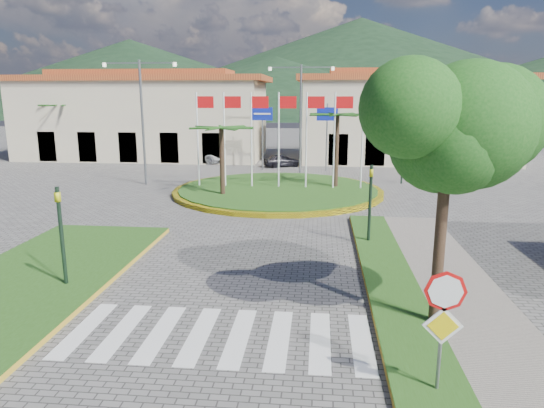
# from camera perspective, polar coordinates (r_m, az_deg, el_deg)

# --- Properties ---
(sidewalk_right) EXTENTS (4.00, 28.00, 0.15)m
(sidewalk_right) POSITION_cam_1_polar(r_m,az_deg,el_deg) (11.11, 24.63, -19.85)
(sidewalk_right) COLOR gray
(sidewalk_right) RESTS_ON ground
(verge_right) EXTENTS (1.60, 28.00, 0.18)m
(verge_right) POSITION_cam_1_polar(r_m,az_deg,el_deg) (10.79, 18.21, -20.25)
(verge_right) COLOR #264E16
(verge_right) RESTS_ON ground
(median_left) EXTENTS (5.00, 14.00, 0.18)m
(median_left) POSITION_cam_1_polar(r_m,az_deg,el_deg) (16.69, -27.80, -8.99)
(median_left) COLOR #264E16
(median_left) RESTS_ON ground
(crosswalk) EXTENTS (8.00, 3.00, 0.01)m
(crosswalk) POSITION_cam_1_polar(r_m,az_deg,el_deg) (12.55, -6.71, -15.10)
(crosswalk) COLOR silver
(crosswalk) RESTS_ON ground
(roundabout_island) EXTENTS (12.70, 12.70, 6.00)m
(roundabout_island) POSITION_cam_1_polar(r_m,az_deg,el_deg) (29.48, 0.70, 1.65)
(roundabout_island) COLOR yellow
(roundabout_island) RESTS_ON ground
(stop_sign) EXTENTS (0.80, 0.11, 2.65)m
(stop_sign) POSITION_cam_1_polar(r_m,az_deg,el_deg) (9.97, 19.52, -12.06)
(stop_sign) COLOR slate
(stop_sign) RESTS_ON ground
(deciduous_tree) EXTENTS (3.60, 3.60, 6.80)m
(deciduous_tree) POSITION_cam_1_polar(r_m,az_deg,el_deg) (12.22, 20.13, 8.81)
(deciduous_tree) COLOR black
(deciduous_tree) RESTS_ON ground
(traffic_light_left) EXTENTS (0.15, 0.18, 3.20)m
(traffic_light_left) POSITION_cam_1_polar(r_m,az_deg,el_deg) (15.87, -23.59, -2.60)
(traffic_light_left) COLOR black
(traffic_light_left) RESTS_ON ground
(traffic_light_right) EXTENTS (0.15, 0.18, 3.20)m
(traffic_light_right) POSITION_cam_1_polar(r_m,az_deg,el_deg) (19.33, 11.49, 0.82)
(traffic_light_right) COLOR black
(traffic_light_right) RESTS_ON ground
(traffic_light_far) EXTENTS (0.18, 0.15, 3.20)m
(traffic_light_far) POSITION_cam_1_polar(r_m,az_deg,el_deg) (33.51, 15.14, 5.61)
(traffic_light_far) COLOR black
(traffic_light_far) RESTS_ON ground
(direction_sign_west) EXTENTS (1.60, 0.14, 5.20)m
(direction_sign_west) POSITION_cam_1_polar(r_m,az_deg,el_deg) (38.13, -1.14, 9.26)
(direction_sign_west) COLOR slate
(direction_sign_west) RESTS_ON ground
(direction_sign_east) EXTENTS (1.60, 0.14, 5.20)m
(direction_sign_east) POSITION_cam_1_polar(r_m,az_deg,el_deg) (37.87, 6.49, 9.16)
(direction_sign_east) COLOR slate
(direction_sign_east) RESTS_ON ground
(street_lamp_centre) EXTENTS (4.80, 0.16, 8.00)m
(street_lamp_centre) POSITION_cam_1_polar(r_m,az_deg,el_deg) (36.88, 3.38, 10.63)
(street_lamp_centre) COLOR slate
(street_lamp_centre) RESTS_ON ground
(street_lamp_west) EXTENTS (4.80, 0.16, 8.00)m
(street_lamp_west) POSITION_cam_1_polar(r_m,az_deg,el_deg) (32.92, -15.02, 9.97)
(street_lamp_west) COLOR slate
(street_lamp_west) RESTS_ON ground
(building_left) EXTENTS (23.32, 9.54, 8.05)m
(building_left) POSITION_cam_1_polar(r_m,az_deg,el_deg) (47.80, -14.77, 10.01)
(building_left) COLOR beige
(building_left) RESTS_ON ground
(building_right) EXTENTS (19.08, 9.54, 8.05)m
(building_right) POSITION_cam_1_polar(r_m,az_deg,el_deg) (45.49, 15.38, 9.86)
(building_right) COLOR beige
(building_right) RESTS_ON ground
(hill_far_west) EXTENTS (140.00, 140.00, 22.00)m
(hill_far_west) POSITION_cam_1_polar(r_m,az_deg,el_deg) (157.76, -16.23, 14.14)
(hill_far_west) COLOR black
(hill_far_west) RESTS_ON ground
(hill_far_mid) EXTENTS (180.00, 180.00, 30.00)m
(hill_far_mid) POSITION_cam_1_polar(r_m,az_deg,el_deg) (167.54, 10.31, 15.69)
(hill_far_mid) COLOR black
(hill_far_mid) RESTS_ON ground
(hill_near_back) EXTENTS (110.00, 110.00, 16.00)m
(hill_near_back) POSITION_cam_1_polar(r_m,az_deg,el_deg) (137.41, 0.45, 13.65)
(hill_near_back) COLOR black
(hill_near_back) RESTS_ON ground
(white_van) EXTENTS (4.93, 3.45, 1.25)m
(white_van) POSITION_cam_1_polar(r_m,az_deg,el_deg) (43.10, -8.11, 5.66)
(white_van) COLOR silver
(white_van) RESTS_ON ground
(car_dark_a) EXTENTS (3.34, 2.42, 1.06)m
(car_dark_a) POSITION_cam_1_polar(r_m,az_deg,el_deg) (40.26, 1.22, 5.15)
(car_dark_a) COLOR black
(car_dark_a) RESTS_ON ground
(car_dark_b) EXTENTS (3.96, 2.14, 1.24)m
(car_dark_b) POSITION_cam_1_polar(r_m,az_deg,el_deg) (41.99, 7.84, 5.48)
(car_dark_b) COLOR black
(car_dark_b) RESTS_ON ground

